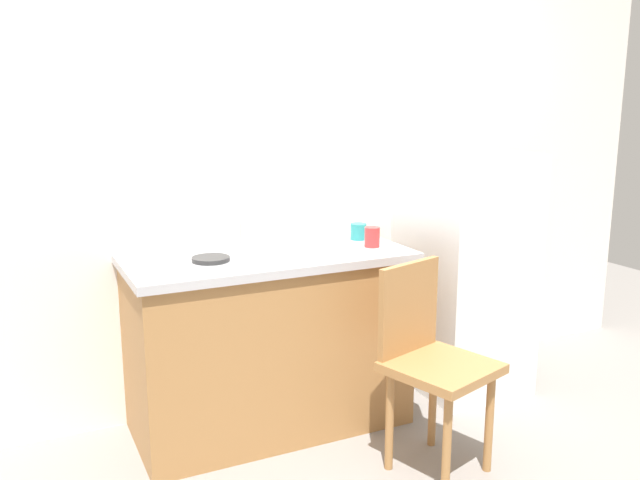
{
  "coord_description": "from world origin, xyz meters",
  "views": [
    {
      "loc": [
        -1.3,
        -2.21,
        1.58
      ],
      "look_at": [
        0.05,
        0.6,
        0.92
      ],
      "focal_mm": 37.59,
      "sensor_mm": 36.0,
      "label": 1
    }
  ],
  "objects_px": {
    "refrigerator": "(463,272)",
    "cup_teal": "(358,231)",
    "dish_tray": "(278,245)",
    "cup_white": "(334,239)",
    "chair": "(430,357)",
    "cup_red": "(372,237)",
    "hotplate": "(211,259)"
  },
  "relations": [
    {
      "from": "refrigerator",
      "to": "cup_teal",
      "type": "bearing_deg",
      "value": 170.63
    },
    {
      "from": "dish_tray",
      "to": "cup_white",
      "type": "distance_m",
      "value": 0.28
    },
    {
      "from": "cup_white",
      "to": "cup_teal",
      "type": "bearing_deg",
      "value": 26.33
    },
    {
      "from": "chair",
      "to": "dish_tray",
      "type": "xyz_separation_m",
      "value": [
        -0.42,
        0.68,
        0.39
      ]
    },
    {
      "from": "chair",
      "to": "cup_white",
      "type": "bearing_deg",
      "value": 84.58
    },
    {
      "from": "refrigerator",
      "to": "cup_teal",
      "type": "distance_m",
      "value": 0.66
    },
    {
      "from": "dish_tray",
      "to": "cup_red",
      "type": "xyz_separation_m",
      "value": [
        0.44,
        -0.12,
        0.02
      ]
    },
    {
      "from": "chair",
      "to": "dish_tray",
      "type": "height_order",
      "value": "dish_tray"
    },
    {
      "from": "cup_white",
      "to": "chair",
      "type": "bearing_deg",
      "value": -78.06
    },
    {
      "from": "chair",
      "to": "cup_white",
      "type": "xyz_separation_m",
      "value": [
        -0.14,
        0.64,
        0.41
      ]
    },
    {
      "from": "cup_white",
      "to": "hotplate",
      "type": "bearing_deg",
      "value": -177.04
    },
    {
      "from": "dish_tray",
      "to": "cup_red",
      "type": "relative_size",
      "value": 2.88
    },
    {
      "from": "chair",
      "to": "cup_teal",
      "type": "distance_m",
      "value": 0.84
    },
    {
      "from": "hotplate",
      "to": "cup_white",
      "type": "distance_m",
      "value": 0.63
    },
    {
      "from": "chair",
      "to": "cup_white",
      "type": "distance_m",
      "value": 0.77
    },
    {
      "from": "cup_white",
      "to": "refrigerator",
      "type": "bearing_deg",
      "value": -0.47
    },
    {
      "from": "cup_red",
      "to": "dish_tray",
      "type": "bearing_deg",
      "value": 164.62
    },
    {
      "from": "refrigerator",
      "to": "chair",
      "type": "distance_m",
      "value": 0.93
    },
    {
      "from": "chair",
      "to": "cup_red",
      "type": "bearing_deg",
      "value": 69.71
    },
    {
      "from": "hotplate",
      "to": "cup_white",
      "type": "xyz_separation_m",
      "value": [
        0.63,
        0.03,
        0.03
      ]
    },
    {
      "from": "hotplate",
      "to": "cup_teal",
      "type": "bearing_deg",
      "value": 8.72
    },
    {
      "from": "refrigerator",
      "to": "cup_white",
      "type": "bearing_deg",
      "value": 179.53
    },
    {
      "from": "dish_tray",
      "to": "hotplate",
      "type": "bearing_deg",
      "value": -169.35
    },
    {
      "from": "refrigerator",
      "to": "dish_tray",
      "type": "height_order",
      "value": "refrigerator"
    },
    {
      "from": "refrigerator",
      "to": "hotplate",
      "type": "relative_size",
      "value": 7.63
    },
    {
      "from": "hotplate",
      "to": "cup_white",
      "type": "relative_size",
      "value": 2.2
    },
    {
      "from": "cup_teal",
      "to": "cup_red",
      "type": "xyz_separation_m",
      "value": [
        -0.02,
        -0.18,
        0.01
      ]
    },
    {
      "from": "dish_tray",
      "to": "cup_teal",
      "type": "relative_size",
      "value": 3.37
    },
    {
      "from": "cup_white",
      "to": "dish_tray",
      "type": "bearing_deg",
      "value": 173.24
    },
    {
      "from": "dish_tray",
      "to": "cup_white",
      "type": "xyz_separation_m",
      "value": [
        0.28,
        -0.03,
        0.01
      ]
    },
    {
      "from": "cup_white",
      "to": "cup_red",
      "type": "height_order",
      "value": "cup_red"
    },
    {
      "from": "chair",
      "to": "hotplate",
      "type": "bearing_deg",
      "value": 124.16
    }
  ]
}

